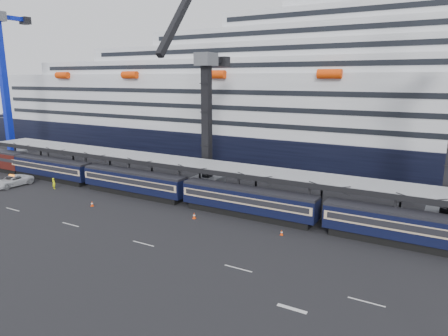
{
  "coord_description": "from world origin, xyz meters",
  "views": [
    {
      "loc": [
        14.55,
        -35.68,
        18.09
      ],
      "look_at": [
        -11.61,
        10.0,
        6.22
      ],
      "focal_mm": 32.0,
      "sensor_mm": 36.0,
      "label": 1
    }
  ],
  "objects": [
    {
      "name": "worker",
      "position": [
        -42.16,
        6.05,
        0.93
      ],
      "size": [
        0.74,
        0.54,
        1.86
      ],
      "primitive_type": "imported",
      "rotation": [
        0.0,
        0.0,
        2.99
      ],
      "color": "#F1FF0D",
      "rests_on": "ground"
    },
    {
      "name": "traffic_cone_c",
      "position": [
        -13.67,
        5.66,
        0.41
      ],
      "size": [
        0.42,
        0.42,
        0.84
      ],
      "color": "#EF3F07",
      "rests_on": "ground"
    },
    {
      "name": "crane_dark_near",
      "position": [
        -20.0,
        18.59,
        11.93
      ],
      "size": [
        4.5,
        17.75,
        35.08
      ],
      "color": "#474A4E",
      "rests_on": "ground"
    },
    {
      "name": "crane_blue",
      "position": [
        -72.0,
        17.55,
        18.23
      ],
      "size": [
        4.5,
        19.91,
        52.01
      ],
      "color": "#474A4E",
      "rests_on": "ground"
    },
    {
      "name": "cruise_ship",
      "position": [
        -1.08,
        45.99,
        12.34
      ],
      "size": [
        214.09,
        28.84,
        34.0
      ],
      "color": "black",
      "rests_on": "ground"
    },
    {
      "name": "pickup_truck",
      "position": [
        -49.8,
        3.67,
        0.92
      ],
      "size": [
        3.2,
        6.7,
        1.84
      ],
      "primitive_type": "imported",
      "rotation": [
        0.0,
        0.0,
        -0.02
      ],
      "color": "silver",
      "rests_on": "ground"
    },
    {
      "name": "ground",
      "position": [
        0.0,
        0.0,
        0.0
      ],
      "size": [
        260.0,
        260.0,
        0.0
      ],
      "primitive_type": "plane",
      "color": "black",
      "rests_on": "ground"
    },
    {
      "name": "traffic_cone_d",
      "position": [
        -1.51,
        6.05,
        0.34
      ],
      "size": [
        0.34,
        0.34,
        0.68
      ],
      "color": "#EF3F07",
      "rests_on": "ground"
    },
    {
      "name": "traffic_cone_b",
      "position": [
        -29.38,
        2.61,
        0.4
      ],
      "size": [
        0.4,
        0.4,
        0.81
      ],
      "color": "#EF3F07",
      "rests_on": "ground"
    },
    {
      "name": "canopy",
      "position": [
        0.0,
        14.0,
        5.25
      ],
      "size": [
        130.0,
        6.25,
        5.53
      ],
      "color": "gray",
      "rests_on": "ground"
    },
    {
      "name": "train",
      "position": [
        -4.65,
        10.0,
        2.2
      ],
      "size": [
        133.05,
        3.0,
        4.05
      ],
      "color": "black",
      "rests_on": "ground"
    },
    {
      "name": "lane_markings",
      "position": [
        8.15,
        -5.23,
        0.01
      ],
      "size": [
        111.0,
        4.27,
        0.02
      ],
      "color": "beige",
      "rests_on": "ground"
    }
  ]
}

